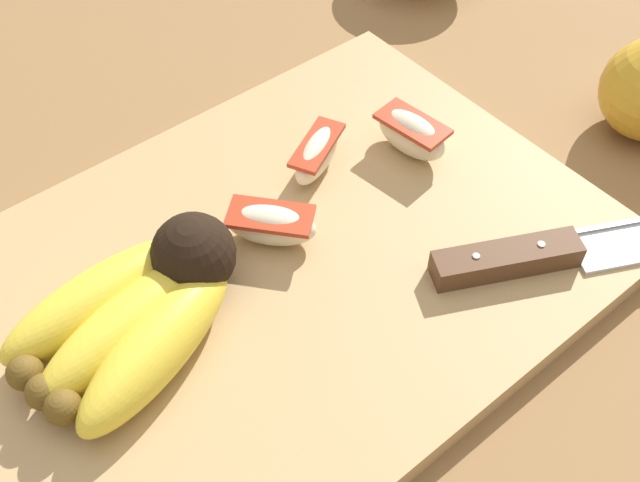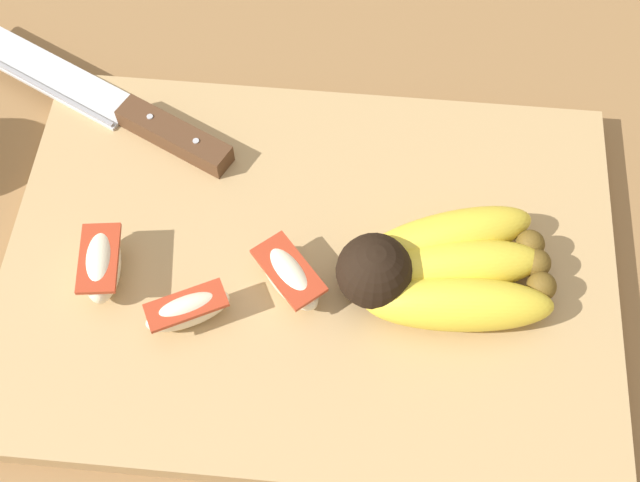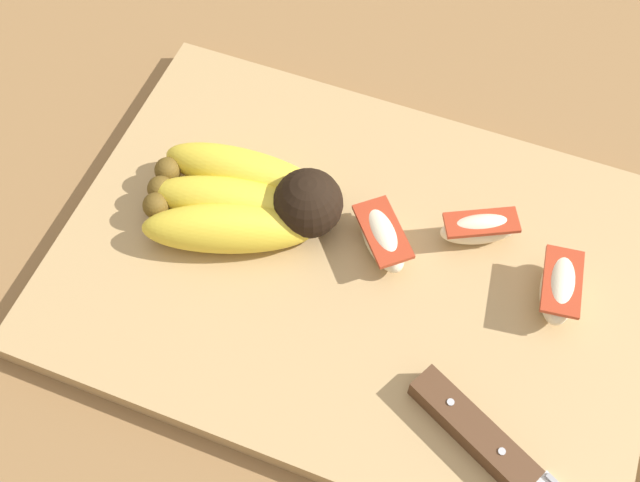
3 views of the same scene
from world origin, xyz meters
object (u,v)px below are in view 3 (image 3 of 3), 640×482
Objects in this scene: banana_bunch at (248,200)px; apple_wedge_far at (382,237)px; apple_wedge_near at (480,229)px; apple_wedge_middle at (559,287)px.

banana_bunch reaches higher than apple_wedge_far.
banana_bunch is 0.18m from apple_wedge_near.
apple_wedge_near and apple_wedge_far have the same top height.
apple_wedge_middle reaches higher than apple_wedge_near.
apple_wedge_far is (0.13, 0.00, -0.00)m from apple_wedge_middle.
apple_wedge_middle is at bearing 156.43° from apple_wedge_near.
banana_bunch is 2.44× the size of apple_wedge_near.
banana_bunch is at bearing 5.42° from apple_wedge_far.
banana_bunch is 2.41× the size of apple_wedge_far.
banana_bunch reaches higher than apple_wedge_middle.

